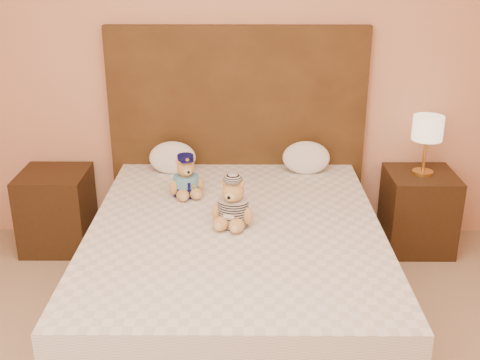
% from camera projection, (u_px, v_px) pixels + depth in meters
% --- Properties ---
extents(room_walls, '(4.04, 4.52, 2.72)m').
position_uv_depth(room_walls, '(232.00, 0.00, 2.15)').
color(room_walls, '#E8A37E').
rests_on(room_walls, ground).
extents(bed, '(1.60, 2.00, 0.55)m').
position_uv_depth(bed, '(236.00, 269.00, 3.41)').
color(bed, white).
rests_on(bed, ground).
extents(headboard, '(1.75, 0.08, 1.50)m').
position_uv_depth(headboard, '(237.00, 136.00, 4.17)').
color(headboard, '#513618').
rests_on(headboard, ground).
extents(nightstand_left, '(0.45, 0.45, 0.55)m').
position_uv_depth(nightstand_left, '(57.00, 210.00, 4.16)').
color(nightstand_left, '#321F10').
rests_on(nightstand_left, ground).
extents(nightstand_right, '(0.45, 0.45, 0.55)m').
position_uv_depth(nightstand_right, '(418.00, 211.00, 4.15)').
color(nightstand_right, '#321F10').
rests_on(nightstand_right, ground).
extents(lamp, '(0.20, 0.20, 0.40)m').
position_uv_depth(lamp, '(428.00, 131.00, 3.93)').
color(lamp, gold).
rests_on(lamp, nightstand_right).
extents(teddy_police, '(0.28, 0.28, 0.26)m').
position_uv_depth(teddy_police, '(186.00, 176.00, 3.65)').
color(teddy_police, tan).
rests_on(teddy_police, bed).
extents(teddy_prisoner, '(0.30, 0.30, 0.28)m').
position_uv_depth(teddy_prisoner, '(233.00, 202.00, 3.26)').
color(teddy_prisoner, tan).
rests_on(teddy_prisoner, bed).
extents(pillow_left, '(0.31, 0.20, 0.22)m').
position_uv_depth(pillow_left, '(172.00, 156.00, 4.04)').
color(pillow_left, white).
rests_on(pillow_left, bed).
extents(pillow_right, '(0.32, 0.21, 0.22)m').
position_uv_depth(pillow_right, '(306.00, 156.00, 4.04)').
color(pillow_right, white).
rests_on(pillow_right, bed).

